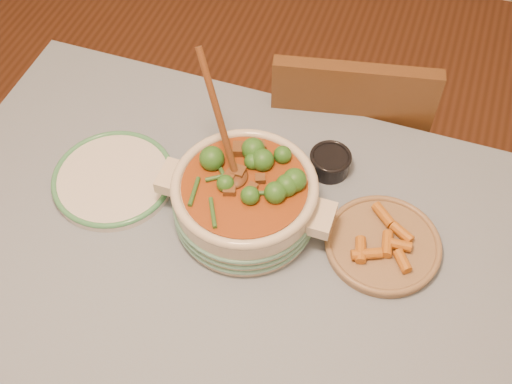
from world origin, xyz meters
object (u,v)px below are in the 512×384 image
chair_far (343,139)px  fried_plate (383,243)px  white_plate (113,179)px  dining_table (268,299)px  stew_casserole (245,197)px  condiment_bowl (330,162)px

chair_far → fried_plate: bearing=99.2°
white_plate → fried_plate: bearing=2.6°
dining_table → white_plate: size_ratio=4.78×
stew_casserole → fried_plate: 0.33m
chair_far → condiment_bowl: bearing=81.7°
condiment_bowl → fried_plate: size_ratio=0.37×
stew_casserole → white_plate: (-0.33, -0.01, -0.07)m
dining_table → stew_casserole: size_ratio=4.15×
stew_casserole → condiment_bowl: stew_casserole is taller
chair_far → stew_casserole: bearing=64.5°
dining_table → condiment_bowl: bearing=82.6°
white_plate → condiment_bowl: (0.48, 0.21, 0.02)m
dining_table → fried_plate: size_ratio=5.30×
white_plate → stew_casserole: bearing=1.0°
condiment_bowl → stew_casserole: bearing=-126.1°
stew_casserole → condiment_bowl: 0.25m
fried_plate → chair_far: chair_far is taller
stew_casserole → fried_plate: stew_casserole is taller
dining_table → stew_casserole: (-0.10, 0.14, 0.17)m
chair_far → dining_table: bearing=76.1°
dining_table → condiment_bowl: (0.04, 0.34, 0.12)m
stew_casserole → condiment_bowl: bearing=53.9°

